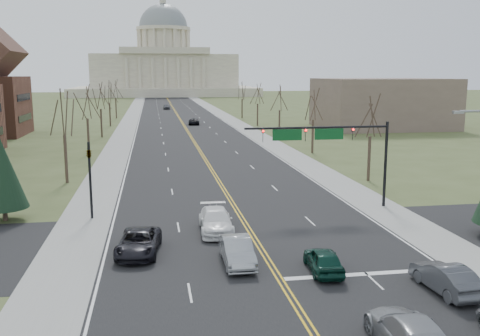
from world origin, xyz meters
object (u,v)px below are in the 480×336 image
object	(u,v)px
car_nb_inner_lead	(323,260)
car_sb_outer_lead	(139,242)
car_far_nb	(194,121)
signal_mast	(328,140)
car_far_sb	(166,107)
car_nb_inner_second	(410,335)
car_sb_inner_lead	(237,251)
signal_left	(90,172)
car_nb_outer_lead	(446,278)
car_sb_inner_second	(216,221)

from	to	relation	value
car_nb_inner_lead	car_sb_outer_lead	xyz separation A→B (m)	(-10.41, 4.85, 0.03)
car_nb_inner_lead	car_far_nb	xyz separation A→B (m)	(-0.41, 89.05, -0.02)
signal_mast	car_far_sb	bearing A→B (deg)	94.42
car_nb_inner_second	car_sb_outer_lead	distance (m)	17.87
car_sb_outer_lead	signal_mast	bearing A→B (deg)	37.18
car_far_sb	car_sb_inner_lead	bearing A→B (deg)	-91.56
car_nb_inner_second	signal_left	bearing A→B (deg)	-53.67
signal_left	car_nb_inner_lead	world-z (taller)	signal_left
car_nb_inner_lead	car_far_nb	distance (m)	89.05
car_nb_outer_lead	car_sb_outer_lead	world-z (taller)	car_nb_outer_lead
car_nb_inner_lead	car_far_sb	size ratio (longest dim) A/B	0.85
signal_left	car_sb_inner_lead	bearing A→B (deg)	-50.77
car_nb_inner_lead	car_nb_outer_lead	bearing A→B (deg)	149.48
signal_mast	car_sb_inner_second	size ratio (longest dim) A/B	2.18
car_nb_inner_lead	car_far_sb	world-z (taller)	car_far_sb
car_far_nb	car_nb_outer_lead	bearing A→B (deg)	98.19
signal_left	car_nb_outer_lead	xyz separation A→B (m)	(19.52, -17.49, -2.94)
car_far_nb	car_far_sb	xyz separation A→B (m)	(-4.56, 50.64, 0.14)
car_nb_inner_lead	car_nb_inner_second	distance (m)	9.25
signal_mast	car_far_sb	distance (m)	126.36
car_nb_inner_lead	car_nb_outer_lead	xyz separation A→B (m)	(5.33, -3.69, 0.05)
car_far_sb	signal_left	bearing A→B (deg)	-95.89
car_nb_inner_second	car_far_sb	size ratio (longest dim) A/B	1.18
car_sb_inner_lead	car_nb_inner_lead	bearing A→B (deg)	-23.99
car_nb_inner_second	car_sb_outer_lead	xyz separation A→B (m)	(-11.02, 14.08, -0.10)
signal_left	car_far_sb	distance (m)	126.26
signal_left	signal_mast	bearing A→B (deg)	-0.00
signal_mast	car_far_sb	xyz separation A→B (m)	(-9.73, 125.89, -4.92)
car_far_nb	car_nb_inner_lead	bearing A→B (deg)	94.91
signal_left	car_nb_outer_lead	distance (m)	26.37
car_nb_inner_second	car_sb_inner_second	xyz separation A→B (m)	(-5.70, 17.98, -0.03)
car_far_nb	car_sb_inner_second	bearing A→B (deg)	91.30
signal_mast	car_sb_outer_lead	bearing A→B (deg)	-149.46
car_nb_outer_lead	car_sb_inner_second	size ratio (longest dim) A/B	0.83
signal_left	car_nb_inner_second	distance (m)	27.52
car_sb_outer_lead	car_far_sb	size ratio (longest dim) A/B	1.09
signal_mast	signal_left	xyz separation A→B (m)	(-18.95, 0.00, -2.05)
signal_left	car_nb_outer_lead	bearing A→B (deg)	-41.85
car_sb_inner_lead	car_sb_inner_second	world-z (taller)	car_sb_inner_second
car_sb_inner_second	car_far_nb	size ratio (longest dim) A/B	1.11
car_nb_outer_lead	car_far_sb	xyz separation A→B (m)	(-10.31, 143.38, 0.07)
car_far_sb	car_nb_inner_second	bearing A→B (deg)	-89.56
car_far_nb	car_sb_inner_lead	bearing A→B (deg)	91.87
car_nb_outer_lead	car_sb_inner_lead	xyz separation A→B (m)	(-9.95, 5.77, 0.02)
signal_mast	car_far_sb	world-z (taller)	signal_mast
signal_mast	car_nb_inner_second	size ratio (longest dim) A/B	2.10
car_nb_inner_lead	car_far_sb	xyz separation A→B (m)	(-4.98, 139.69, 0.12)
car_nb_outer_lead	car_sb_inner_second	distance (m)	16.24
signal_mast	car_nb_outer_lead	world-z (taller)	signal_mast
signal_left	car_sb_inner_lead	distance (m)	15.41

